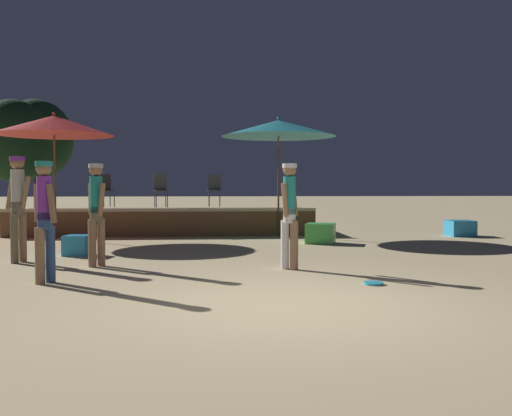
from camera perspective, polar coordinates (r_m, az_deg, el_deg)
The scene contains 17 objects.
ground_plane at distance 6.43m, azimuth 2.92°, elevation -9.69°, with size 120.00×120.00×0.00m, color #D1B784.
wooden_deck at distance 16.04m, azimuth -9.10°, elevation -1.31°, with size 8.04×2.44×0.73m.
patio_umbrella_0 at distance 14.89m, azimuth 2.27°, elevation 7.96°, with size 2.98×2.98×3.09m.
patio_umbrella_1 at distance 14.95m, azimuth -19.54°, elevation 7.79°, with size 2.89×2.89×3.12m.
cube_seat_0 at distance 11.36m, azimuth -17.39°, elevation -3.57°, with size 0.53×0.53×0.38m.
cube_seat_1 at distance 15.84m, azimuth 19.74°, elevation -1.91°, with size 0.64×0.64×0.41m.
cube_seat_2 at distance 13.15m, azimuth 6.47°, elevation -2.53°, with size 0.79×0.79×0.46m.
person_0 at distance 9.01m, azimuth 3.37°, elevation -0.21°, with size 0.35×0.47×1.68m.
person_1 at distance 9.66m, azimuth -15.68°, elevation -0.08°, with size 0.37×0.40×1.69m.
person_2 at distance 8.22m, azimuth -20.38°, elevation -0.69°, with size 0.40×0.35×1.66m.
person_3 at distance 10.58m, azimuth -22.70°, elevation 0.61°, with size 0.54×0.35×1.83m.
bistro_chair_0 at distance 16.28m, azimuth -14.81°, elevation 2.04°, with size 0.47×0.47×0.90m.
bistro_chair_1 at distance 16.07m, azimuth -4.17°, elevation 2.10°, with size 0.40×0.40×0.90m.
bistro_chair_2 at distance 15.66m, azimuth -9.53°, elevation 2.07°, with size 0.42×0.42×0.90m.
frisbee_disc at distance 7.88m, azimuth 11.66°, elevation -7.37°, with size 0.26×0.26×0.03m.
background_tree_0 at distance 26.26m, azimuth -21.12°, elevation 6.42°, with size 3.10×3.10×5.00m.
background_tree_1 at distance 23.16m, azimuth -23.08°, elevation 6.20°, with size 2.78×2.78×4.52m.
Camera 1 is at (-0.79, -6.24, 1.34)m, focal length 40.00 mm.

